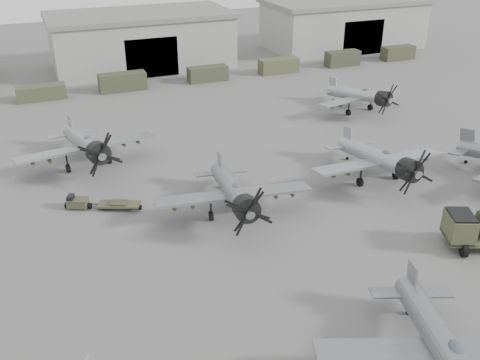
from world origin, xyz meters
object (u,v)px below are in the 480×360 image
Objects in this scene: aircraft_near_1 at (448,352)px; aircraft_mid_2 at (382,160)px; tug_trailer at (93,203)px; aircraft_far_0 at (87,145)px; aircraft_far_1 at (362,96)px; aircraft_mid_1 at (234,193)px.

aircraft_mid_2 is at bearing 83.57° from aircraft_near_1.
aircraft_far_0 is at bearing 108.50° from tug_trailer.
aircraft_near_1 is 44.24m from aircraft_far_1.
aircraft_far_1 is 2.03× the size of tug_trailer.
aircraft_near_1 reaches higher than aircraft_far_1.
aircraft_mid_2 is at bearing -36.80° from aircraft_far_0.
aircraft_far_1 is at bearing 45.02° from aircraft_mid_1.
tug_trailer is at bearing 169.45° from aircraft_mid_2.
aircraft_near_1 reaches higher than aircraft_far_0.
aircraft_mid_1 is 2.15× the size of tug_trailer.
aircraft_mid_2 is 19.77m from aircraft_far_1.
aircraft_mid_1 is 15.11m from aircraft_mid_2.
aircraft_mid_1 is at bearing 121.35° from aircraft_near_1.
aircraft_far_0 is 8.72m from tug_trailer.
aircraft_near_1 is 1.03× the size of aircraft_mid_2.
aircraft_near_1 is 1.09× the size of aircraft_far_1.
aircraft_mid_2 is 1.06× the size of aircraft_far_1.
tug_trailer is at bearing -103.75° from aircraft_far_0.
aircraft_near_1 is 37.93m from aircraft_far_0.
aircraft_far_1 is (24.47, 18.26, -0.13)m from aircraft_mid_1.
aircraft_far_0 reaches higher than aircraft_far_1.
aircraft_near_1 is 0.99× the size of aircraft_far_0.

